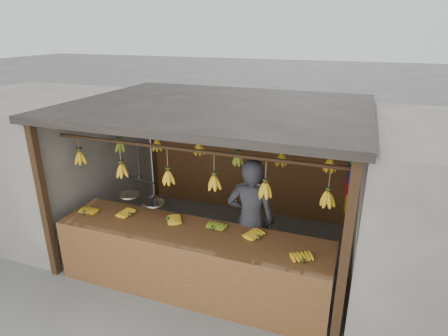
% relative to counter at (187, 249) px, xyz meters
% --- Properties ---
extents(ground, '(80.00, 80.00, 0.00)m').
position_rel_counter_xyz_m(ground, '(-0.05, 1.23, -0.71)').
color(ground, '#5B5B57').
extents(stall, '(4.30, 3.30, 2.40)m').
position_rel_counter_xyz_m(stall, '(-0.05, 1.56, 1.26)').
color(stall, black).
rests_on(stall, ground).
extents(neighbor_left, '(3.00, 3.00, 2.30)m').
position_rel_counter_xyz_m(neighbor_left, '(-3.65, 1.23, 0.44)').
color(neighbor_left, slate).
rests_on(neighbor_left, ground).
extents(counter, '(3.73, 0.85, 0.96)m').
position_rel_counter_xyz_m(counter, '(0.00, 0.00, 0.00)').
color(counter, '#59351A').
rests_on(counter, ground).
extents(hanging_bananas, '(3.64, 2.19, 0.39)m').
position_rel_counter_xyz_m(hanging_bananas, '(-0.05, 1.24, 0.90)').
color(hanging_bananas, gold).
rests_on(hanging_bananas, ground).
extents(balance_scale, '(0.75, 0.39, 0.81)m').
position_rel_counter_xyz_m(balance_scale, '(-0.79, 0.23, 0.53)').
color(balance_scale, black).
rests_on(balance_scale, ground).
extents(vendor, '(0.73, 0.54, 1.84)m').
position_rel_counter_xyz_m(vendor, '(0.68, 0.63, 0.21)').
color(vendor, '#262628').
rests_on(vendor, ground).
extents(bag_bundles, '(0.08, 0.26, 1.25)m').
position_rel_counter_xyz_m(bag_bundles, '(1.89, 2.58, 0.28)').
color(bag_bundles, '#199926').
rests_on(bag_bundles, ground).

